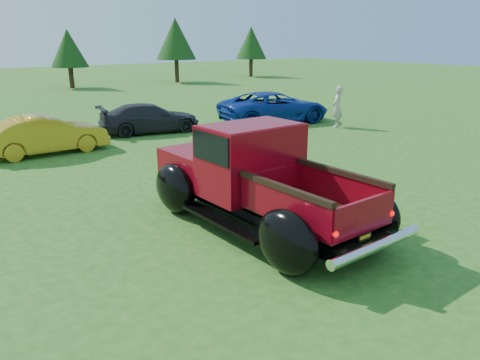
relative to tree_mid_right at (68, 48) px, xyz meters
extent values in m
plane|color=#225518|center=(-6.00, -30.00, -2.97)|extent=(120.00, 120.00, 0.00)
cylinder|color=#332114|center=(0.00, 0.00, -2.18)|extent=(0.36, 0.36, 1.58)
cone|color=black|center=(0.00, 0.00, 0.02)|extent=(2.82, 2.82, 2.82)
cylinder|color=#332114|center=(9.00, -0.50, -2.00)|extent=(0.36, 0.36, 1.94)
cone|color=black|center=(9.00, -0.50, 0.70)|extent=(3.46, 3.46, 3.46)
cylinder|color=#332114|center=(18.00, 0.50, -2.11)|extent=(0.36, 0.36, 1.73)
cone|color=black|center=(18.00, 0.50, 0.29)|extent=(3.07, 3.07, 3.07)
cylinder|color=black|center=(-6.68, -32.21, -2.52)|extent=(0.29, 0.90, 0.90)
cylinder|color=black|center=(-4.78, -32.17, -2.52)|extent=(0.29, 0.90, 0.90)
cylinder|color=black|center=(-6.76, -28.63, -2.52)|extent=(0.29, 0.90, 0.90)
cylinder|color=black|center=(-4.85, -28.59, -2.52)|extent=(0.29, 0.90, 0.90)
cube|color=black|center=(-5.77, -30.34, -2.47)|extent=(1.68, 5.30, 0.22)
cube|color=maroon|center=(-5.81, -28.49, -2.01)|extent=(1.94, 1.72, 0.69)
cube|color=silver|center=(-5.83, -27.63, -2.02)|extent=(1.79, 0.11, 0.56)
cube|color=maroon|center=(-5.78, -29.95, -1.63)|extent=(2.02, 1.33, 1.46)
cube|color=black|center=(-5.78, -29.95, -1.23)|extent=(2.07, 1.22, 0.56)
cube|color=maroon|center=(-5.78, -29.95, -0.93)|extent=(1.93, 1.22, 0.09)
cube|color=brown|center=(-5.74, -31.74, -2.28)|extent=(1.56, 2.27, 0.06)
cube|color=maroon|center=(-6.49, -31.76, -1.99)|extent=(0.10, 2.24, 0.58)
cube|color=maroon|center=(-4.98, -31.73, -1.99)|extent=(0.10, 2.24, 0.58)
cube|color=maroon|center=(-5.76, -30.62, -1.99)|extent=(1.51, 0.09, 0.58)
cube|color=maroon|center=(-5.71, -32.86, -1.99)|extent=(1.51, 0.10, 0.58)
cube|color=black|center=(-6.49, -31.76, -1.64)|extent=(0.15, 2.24, 0.10)
cube|color=black|center=(-4.98, -31.73, -1.64)|extent=(0.15, 2.24, 0.10)
ellipsoid|color=black|center=(-6.79, -32.22, -2.39)|extent=(0.54, 1.20, 0.99)
ellipsoid|color=black|center=(-4.66, -32.17, -2.39)|extent=(0.54, 1.20, 0.99)
ellipsoid|color=black|center=(-6.87, -28.63, -2.39)|extent=(0.54, 1.20, 0.99)
ellipsoid|color=black|center=(-4.74, -28.58, -2.39)|extent=(0.54, 1.20, 0.99)
cube|color=black|center=(-6.83, -30.42, -2.60)|extent=(0.41, 2.36, 0.07)
cube|color=black|center=(-4.70, -30.38, -2.60)|extent=(0.41, 2.36, 0.07)
cylinder|color=silver|center=(-5.71, -33.14, -2.41)|extent=(2.19, 0.23, 0.18)
cube|color=black|center=(-5.71, -32.91, -2.36)|extent=(0.34, 0.03, 0.17)
cube|color=gold|center=(-5.71, -32.92, -2.36)|extent=(0.27, 0.02, 0.11)
sphere|color=#CC0505|center=(-6.43, -32.91, -2.10)|extent=(0.10, 0.10, 0.10)
sphere|color=#CC0505|center=(-5.00, -32.88, -2.10)|extent=(0.10, 0.10, 0.10)
imported|color=#BC8919|center=(-7.55, -21.09, -2.33)|extent=(3.92, 1.39, 1.29)
imported|color=black|center=(-3.12, -19.81, -2.38)|extent=(4.34, 2.45, 1.19)
imported|color=navy|center=(2.50, -21.10, -2.26)|extent=(5.44, 3.22, 1.42)
imported|color=#AEA597|center=(3.93, -23.60, -2.09)|extent=(0.77, 0.72, 1.77)
camera|label=1|loc=(-11.55, -37.33, 0.79)|focal=35.00mm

